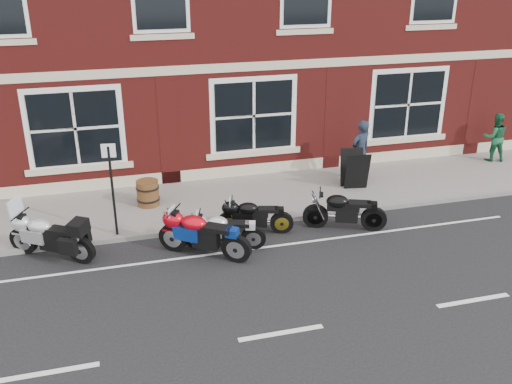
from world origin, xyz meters
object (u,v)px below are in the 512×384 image
moto_touring_silver (49,234)px  moto_sport_red (203,233)px  parking_sign (112,184)px  pedestrian_right (495,137)px  pedestrian_left (360,151)px  moto_naked_black (343,209)px  a_board_sign (355,169)px  barrel_planter (148,193)px  moto_sport_black (254,215)px  moto_sport_silver (223,229)px

moto_touring_silver → moto_sport_red: moto_touring_silver is taller
moto_sport_red → parking_sign: (-1.85, 1.34, 0.86)m
pedestrian_right → parking_sign: bearing=25.5°
pedestrian_left → pedestrian_right: bearing=165.1°
pedestrian_left → pedestrian_right: size_ratio=1.18×
moto_naked_black → a_board_sign: size_ratio=1.78×
moto_touring_silver → pedestrian_right: 13.74m
moto_naked_black → barrel_planter: (-4.55, 2.45, -0.07)m
moto_touring_silver → pedestrian_right: bearing=-46.2°
moto_sport_black → parking_sign: 3.43m
moto_touring_silver → moto_naked_black: (6.92, -0.38, -0.05)m
parking_sign → moto_sport_red: bearing=-28.5°
moto_sport_red → moto_sport_black: size_ratio=1.06×
a_board_sign → barrel_planter: a_board_sign is taller
moto_sport_silver → parking_sign: parking_sign is taller
pedestrian_left → moto_sport_black: bearing=9.2°
moto_naked_black → pedestrian_right: 7.26m
moto_sport_red → pedestrian_left: 6.02m
moto_naked_black → a_board_sign: bearing=-8.3°
moto_sport_red → moto_naked_black: size_ratio=0.98×
pedestrian_right → a_board_sign: bearing=25.3°
moto_sport_silver → barrel_planter: moto_sport_silver is taller
moto_sport_red → pedestrian_left: pedestrian_left is taller
moto_sport_black → pedestrian_left: bearing=-44.4°
moto_sport_red → moto_sport_black: moto_sport_red is taller
moto_sport_black → barrel_planter: moto_sport_black is taller
pedestrian_right → a_board_sign: (-5.29, -0.96, -0.23)m
moto_naked_black → moto_touring_silver: bearing=109.0°
moto_touring_silver → a_board_sign: 8.37m
a_board_sign → parking_sign: 6.86m
moto_sport_black → pedestrian_right: bearing=-57.2°
pedestrian_right → barrel_planter: 11.12m
moto_sport_silver → moto_sport_red: bearing=128.9°
moto_touring_silver → parking_sign: (1.48, 0.51, 0.86)m
pedestrian_left → barrel_planter: pedestrian_left is taller
moto_sport_black → pedestrian_left: pedestrian_left is taller
pedestrian_right → moto_naked_black: bearing=40.4°
moto_sport_black → a_board_sign: bearing=-47.3°
barrel_planter → pedestrian_right: bearing=3.4°
moto_naked_black → barrel_planter: moto_naked_black is taller
moto_touring_silver → barrel_planter: bearing=-16.5°
moto_sport_black → moto_naked_black: size_ratio=0.93×
barrel_planter → parking_sign: (-0.90, -1.56, 0.98)m
pedestrian_left → moto_naked_black: bearing=37.0°
moto_touring_silver → pedestrian_right: pedestrian_right is taller
barrel_planter → moto_sport_black: bearing=-41.6°
moto_sport_silver → barrel_planter: (-1.47, 2.68, -0.02)m
pedestrian_left → a_board_sign: (-0.34, -0.42, -0.37)m
moto_sport_silver → pedestrian_right: size_ratio=1.18×
moto_sport_silver → barrel_planter: bearing=45.3°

